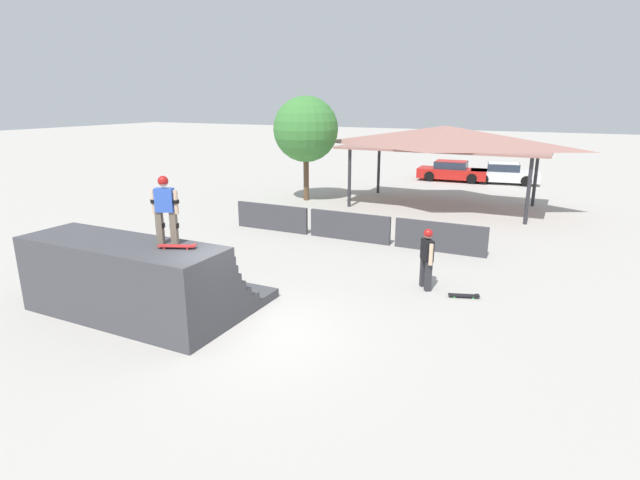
{
  "coord_description": "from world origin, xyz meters",
  "views": [
    {
      "loc": [
        6.02,
        -8.57,
        5.11
      ],
      "look_at": [
        -0.34,
        4.3,
        1.04
      ],
      "focal_mm": 28.0,
      "sensor_mm": 36.0,
      "label": 1
    }
  ],
  "objects": [
    {
      "name": "parked_car_red",
      "position": [
        -0.59,
        24.04,
        0.6
      ],
      "size": [
        4.41,
        1.99,
        1.27
      ],
      "rotation": [
        0.0,
        0.0,
        0.07
      ],
      "color": "red",
      "rests_on": "ground"
    },
    {
      "name": "parked_car_white",
      "position": [
        2.57,
        24.4,
        0.6
      ],
      "size": [
        4.27,
        2.26,
        1.27
      ],
      "rotation": [
        0.0,
        0.0,
        0.14
      ],
      "color": "silver",
      "rests_on": "ground"
    },
    {
      "name": "quarter_pipe_ramp",
      "position": [
        -3.13,
        -0.28,
        0.82
      ],
      "size": [
        5.3,
        3.57,
        1.89
      ],
      "color": "#424247",
      "rests_on": "ground"
    },
    {
      "name": "pavilion_shelter",
      "position": [
        0.68,
        15.73,
        3.34
      ],
      "size": [
        9.52,
        4.89,
        3.9
      ],
      "color": "#2D2D33",
      "rests_on": "ground"
    },
    {
      "name": "barrier_fence",
      "position": [
        -0.98,
        8.07,
        0.53
      ],
      "size": [
        9.95,
        0.12,
        1.05
      ],
      "color": "#3D3D42",
      "rests_on": "ground"
    },
    {
      "name": "skater_on_deck",
      "position": [
        -2.0,
        -0.23,
        2.8
      ],
      "size": [
        0.67,
        0.38,
        1.58
      ],
      "rotation": [
        0.0,
        0.0,
        0.36
      ],
      "color": "#6B6051",
      "rests_on": "quarter_pipe_ramp"
    },
    {
      "name": "skateboard_on_ground",
      "position": [
        4.0,
        4.25,
        0.06
      ],
      "size": [
        0.83,
        0.44,
        0.09
      ],
      "rotation": [
        0.0,
        0.0,
        0.32
      ],
      "color": "green",
      "rests_on": "ground"
    },
    {
      "name": "skateboard_on_deck",
      "position": [
        -1.54,
        -0.42,
        1.95
      ],
      "size": [
        0.87,
        0.51,
        0.09
      ],
      "rotation": [
        0.0,
        0.0,
        0.4
      ],
      "color": "red",
      "rests_on": "quarter_pipe_ramp"
    },
    {
      "name": "bystander_walking",
      "position": [
        2.87,
        4.44,
        1.01
      ],
      "size": [
        0.48,
        0.61,
        1.72
      ],
      "rotation": [
        0.0,
        0.0,
        2.2
      ],
      "color": "#2D2D33",
      "rests_on": "ground"
    },
    {
      "name": "ground_plane",
      "position": [
        0.0,
        0.0,
        0.0
      ],
      "size": [
        160.0,
        160.0,
        0.0
      ],
      "primitive_type": "plane",
      "color": "#ADA8A0"
    },
    {
      "name": "tree_beside_pavilion",
      "position": [
        -6.03,
        14.2,
        3.62
      ],
      "size": [
        3.29,
        3.29,
        5.28
      ],
      "color": "brown",
      "rests_on": "ground"
    }
  ]
}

